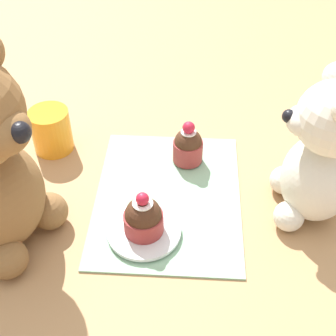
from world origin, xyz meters
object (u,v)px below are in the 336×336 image
object	(u,v)px
cupcake_near_tan_bear	(143,218)
saucer_plate	(144,231)
teddy_bear_cream	(321,155)
cupcake_near_cream_bear	(188,146)
juice_glass	(51,130)

from	to	relation	value
cupcake_near_tan_bear	saucer_plate	bearing A→B (deg)	153.43
teddy_bear_cream	cupcake_near_tan_bear	xyz separation A→B (m)	(0.06, -0.22, -0.06)
cupcake_near_cream_bear	saucer_plate	bearing A→B (deg)	-19.68
teddy_bear_cream	cupcake_near_cream_bear	xyz separation A→B (m)	(-0.09, -0.16, -0.06)
saucer_plate	juice_glass	world-z (taller)	juice_glass
cupcake_near_cream_bear	cupcake_near_tan_bear	size ratio (longest dim) A/B	1.06
cupcake_near_cream_bear	cupcake_near_tan_bear	bearing A→B (deg)	-19.68
cupcake_near_cream_bear	cupcake_near_tan_bear	xyz separation A→B (m)	(0.14, -0.05, 0.00)
juice_glass	cupcake_near_tan_bear	bearing A→B (deg)	43.34
cupcake_near_tan_bear	juice_glass	xyz separation A→B (m)	(-0.17, -0.16, -0.00)
teddy_bear_cream	saucer_plate	world-z (taller)	teddy_bear_cream
teddy_bear_cream	cupcake_near_tan_bear	distance (m)	0.23
saucer_plate	cupcake_near_tan_bear	bearing A→B (deg)	-26.57
saucer_plate	cupcake_near_tan_bear	xyz separation A→B (m)	(0.00, -0.00, 0.03)
cupcake_near_cream_bear	saucer_plate	xyz separation A→B (m)	(0.14, -0.05, -0.02)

